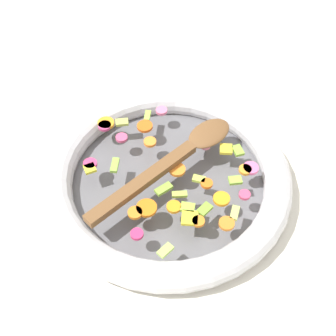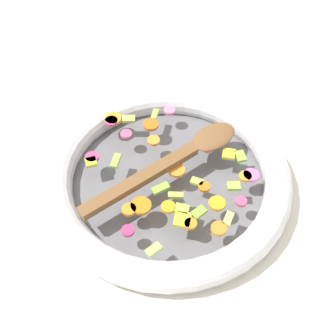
{
  "view_description": "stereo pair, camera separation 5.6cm",
  "coord_description": "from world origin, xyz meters",
  "views": [
    {
      "loc": [
        -0.45,
        0.25,
        0.68
      ],
      "look_at": [
        0.0,
        0.0,
        0.05
      ],
      "focal_mm": 50.0,
      "sensor_mm": 36.0,
      "label": 1
    },
    {
      "loc": [
        -0.47,
        0.2,
        0.68
      ],
      "look_at": [
        0.0,
        0.0,
        0.05
      ],
      "focal_mm": 50.0,
      "sensor_mm": 36.0,
      "label": 2
    }
  ],
  "objects": [
    {
      "name": "chopped_vegetables",
      "position": [
        -0.01,
        0.0,
        0.05
      ],
      "size": [
        0.33,
        0.28,
        0.01
      ],
      "color": "orange",
      "rests_on": "skillet"
    },
    {
      "name": "ground_plane",
      "position": [
        0.0,
        0.0,
        0.0
      ],
      "size": [
        4.0,
        4.0,
        0.0
      ],
      "primitive_type": "plane",
      "color": "silver"
    },
    {
      "name": "wooden_spoon",
      "position": [
        0.01,
        -0.02,
        0.06
      ],
      "size": [
        0.12,
        0.32,
        0.01
      ],
      "color": "brown",
      "rests_on": "chopped_vegetables"
    },
    {
      "name": "skillet",
      "position": [
        0.0,
        0.0,
        0.02
      ],
      "size": [
        0.44,
        0.44,
        0.05
      ],
      "color": "slate",
      "rests_on": "ground_plane"
    }
  ]
}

